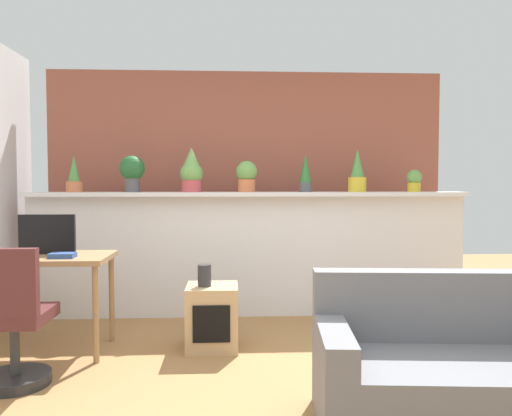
{
  "coord_description": "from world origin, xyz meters",
  "views": [
    {
      "loc": [
        -0.2,
        -2.94,
        1.3
      ],
      "look_at": [
        0.03,
        1.38,
        1.09
      ],
      "focal_mm": 35.51,
      "sensor_mm": 36.0,
      "label": 1
    }
  ],
  "objects": [
    {
      "name": "brick_wall_behind",
      "position": [
        0.0,
        2.6,
        1.25
      ],
      "size": [
        4.24,
        0.1,
        2.5
      ],
      "primitive_type": "cube",
      "color": "#9E5442",
      "rests_on": "ground"
    },
    {
      "name": "divider_wall",
      "position": [
        0.0,
        2.0,
        0.59
      ],
      "size": [
        4.24,
        0.16,
        1.17
      ],
      "primitive_type": "cube",
      "color": "silver",
      "rests_on": "ground"
    },
    {
      "name": "potted_plant_6",
      "position": [
        1.63,
        1.97,
        1.33
      ],
      "size": [
        0.15,
        0.15,
        0.22
      ],
      "color": "gold",
      "rests_on": "plant_shelf"
    },
    {
      "name": "tv_monitor",
      "position": [
        -1.61,
        1.05,
        0.9
      ],
      "size": [
        0.43,
        0.04,
        0.31
      ],
      "primitive_type": "cube",
      "color": "black",
      "rests_on": "desk"
    },
    {
      "name": "potted_plant_5",
      "position": [
        1.06,
        1.97,
        1.4
      ],
      "size": [
        0.18,
        0.18,
        0.43
      ],
      "color": "gold",
      "rests_on": "plant_shelf"
    },
    {
      "name": "ground_plane",
      "position": [
        0.0,
        0.0,
        0.0
      ],
      "size": [
        12.0,
        12.0,
        0.0
      ],
      "primitive_type": "plane",
      "color": "#9E7042"
    },
    {
      "name": "desk",
      "position": [
        -1.66,
        0.97,
        0.67
      ],
      "size": [
        1.1,
        0.6,
        0.75
      ],
      "color": "#99754C",
      "rests_on": "ground"
    },
    {
      "name": "vase_on_shelf",
      "position": [
        -0.39,
        0.97,
        0.58
      ],
      "size": [
        0.11,
        0.11,
        0.17
      ],
      "primitive_type": "cylinder",
      "color": "#2D2D33",
      "rests_on": "side_cube_shelf"
    },
    {
      "name": "couch",
      "position": [
        1.05,
        -0.38,
        0.28
      ],
      "size": [
        1.62,
        0.89,
        0.8
      ],
      "color": "slate",
      "rests_on": "ground"
    },
    {
      "name": "potted_plant_1",
      "position": [
        -1.12,
        1.94,
        1.42
      ],
      "size": [
        0.24,
        0.24,
        0.35
      ],
      "color": "#4C4C51",
      "rests_on": "plant_shelf"
    },
    {
      "name": "plant_shelf",
      "position": [
        0.0,
        1.96,
        1.19
      ],
      "size": [
        4.24,
        0.32,
        0.04
      ],
      "primitive_type": "cube",
      "color": "silver",
      "rests_on": "divider_wall"
    },
    {
      "name": "side_cube_shelf",
      "position": [
        -0.33,
        0.99,
        0.25
      ],
      "size": [
        0.4,
        0.41,
        0.5
      ],
      "color": "tan",
      "rests_on": "ground"
    },
    {
      "name": "office_chair",
      "position": [
        -1.58,
        0.28,
        0.39
      ],
      "size": [
        0.44,
        0.45,
        0.91
      ],
      "color": "#262628",
      "rests_on": "ground"
    },
    {
      "name": "potted_plant_0",
      "position": [
        -1.66,
        1.95,
        1.36
      ],
      "size": [
        0.15,
        0.15,
        0.35
      ],
      "color": "#C66B42",
      "rests_on": "plant_shelf"
    },
    {
      "name": "potted_plant_2",
      "position": [
        -0.55,
        1.93,
        1.42
      ],
      "size": [
        0.22,
        0.22,
        0.42
      ],
      "color": "#B7474C",
      "rests_on": "plant_shelf"
    },
    {
      "name": "book_on_desk",
      "position": [
        -1.43,
        0.84,
        0.77
      ],
      "size": [
        0.18,
        0.12,
        0.04
      ],
      "primitive_type": "cube",
      "color": "#2D4C8C",
      "rests_on": "desk"
    },
    {
      "name": "potted_plant_3",
      "position": [
        -0.03,
        1.94,
        1.37
      ],
      "size": [
        0.2,
        0.2,
        0.3
      ],
      "color": "#C66B42",
      "rests_on": "plant_shelf"
    },
    {
      "name": "potted_plant_4",
      "position": [
        0.55,
        1.97,
        1.4
      ],
      "size": [
        0.12,
        0.12,
        0.38
      ],
      "color": "#4C4C51",
      "rests_on": "plant_shelf"
    }
  ]
}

